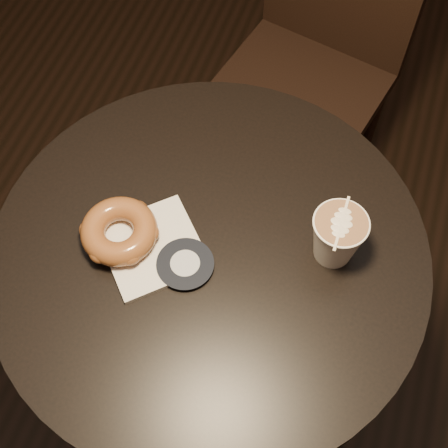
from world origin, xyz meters
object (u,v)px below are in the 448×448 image
(chair, at_px, (321,36))
(latte_cup, at_px, (337,238))
(cafe_table, at_px, (211,298))
(pastry_bag, at_px, (153,247))
(doughnut, at_px, (119,231))

(chair, height_order, latte_cup, chair)
(cafe_table, xyz_separation_m, pastry_bag, (-0.08, -0.03, 0.20))
(pastry_bag, height_order, latte_cup, latte_cup)
(doughnut, bearing_deg, pastry_bag, 0.77)
(pastry_bag, relative_size, doughnut, 1.20)
(chair, bearing_deg, latte_cup, -63.55)
(cafe_table, distance_m, latte_cup, 0.31)
(chair, bearing_deg, doughnut, -89.06)
(chair, height_order, doughnut, chair)
(cafe_table, height_order, doughnut, doughnut)
(chair, distance_m, pastry_bag, 0.79)
(cafe_table, bearing_deg, doughnut, -167.93)
(pastry_bag, distance_m, latte_cup, 0.29)
(chair, distance_m, latte_cup, 0.74)
(cafe_table, distance_m, chair, 0.73)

